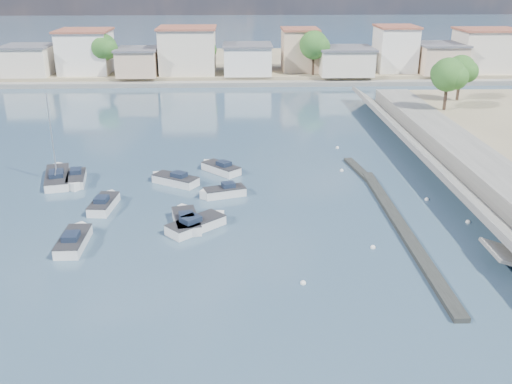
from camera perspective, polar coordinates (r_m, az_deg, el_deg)
ground at (r=73.98m, az=2.87°, el=6.05°), size 400.00×400.00×0.00m
breakwater at (r=49.63m, az=13.47°, el=-2.21°), size 2.00×31.02×0.35m
far_shore_land at (r=124.67m, az=0.86°, el=12.70°), size 160.00×40.00×1.40m
far_shore_quay at (r=104.04m, az=1.44°, el=10.79°), size 160.00×2.50×0.80m
far_town at (r=110.29m, az=7.00°, el=13.63°), size 113.01×12.80×8.35m
shore_trees at (r=101.13m, az=6.43°, el=13.70°), size 74.56×38.32×7.92m
motorboat_a at (r=45.50m, az=-17.71°, el=-4.62°), size 1.86×5.21×1.48m
motorboat_b at (r=51.69m, az=-14.90°, el=-1.13°), size 2.13×4.79×1.48m
motorboat_c at (r=56.17m, az=-8.24°, el=1.21°), size 4.78×3.89×1.48m
motorboat_d at (r=52.54m, az=-3.38°, el=-0.04°), size 4.30×2.63×1.48m
motorboat_e at (r=47.08m, az=-7.04°, el=-2.81°), size 2.80×5.30×1.48m
motorboat_f at (r=58.98m, az=-3.67°, el=2.38°), size 4.21×4.32×1.48m
motorboat_g at (r=58.36m, az=-17.55°, el=1.18°), size 2.42×4.97×1.48m
motorboat_h at (r=46.21m, az=-5.77°, el=-3.23°), size 4.89×4.67×1.48m
sailboat at (r=59.71m, az=-19.24°, el=1.46°), size 3.68×7.15×9.00m
mooring_buoys at (r=51.97m, az=11.74°, el=-1.11°), size 15.14×30.99×0.40m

